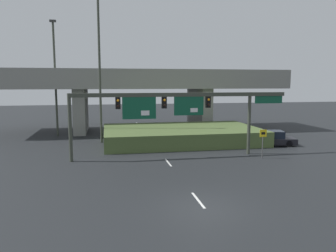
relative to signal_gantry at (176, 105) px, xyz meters
The scene contains 9 objects.
ground_plane 11.97m from the signal_gantry, 95.01° to the right, with size 160.00×160.00×0.00m, color black.
lane_markings 5.14m from the signal_gantry, 111.64° to the left, with size 0.14×44.41×0.01m.
signal_gantry is the anchor object (origin of this frame).
speed_limit_sign 7.70m from the signal_gantry, 14.29° to the right, with size 0.60×0.11×2.44m.
highway_light_pole_near 17.58m from the signal_gantry, 130.31° to the left, with size 0.70×0.36×13.17m.
highway_light_pole_far 10.78m from the signal_gantry, 127.42° to the left, with size 0.70×0.36×15.24m.
overpass_bridge 16.43m from the signal_gantry, 93.39° to the left, with size 36.61×9.63×7.80m.
grass_embankment 8.15m from the signal_gantry, 73.32° to the left, with size 16.01×9.83×1.50m.
parked_sedan_near_right 11.65m from the signal_gantry, 17.18° to the left, with size 4.63×2.75×1.47m.
Camera 1 is at (-4.73, -15.22, 6.21)m, focal length 35.00 mm.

